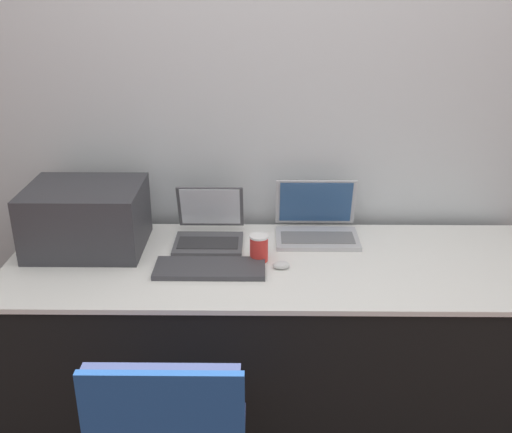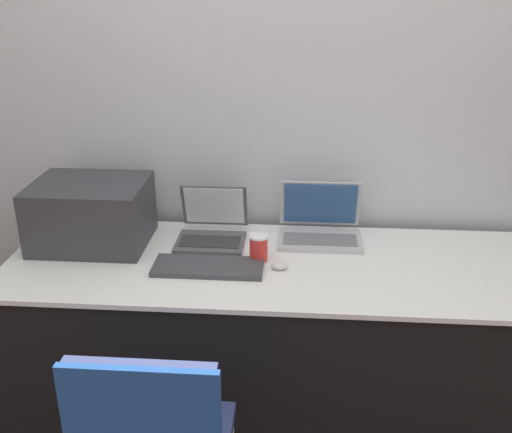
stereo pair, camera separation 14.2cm
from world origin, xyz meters
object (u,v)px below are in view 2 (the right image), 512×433
at_px(laptop_left, 212,229).
at_px(external_keyboard, 208,267).
at_px(mouse, 279,266).
at_px(printer, 91,211).
at_px(laptop_right, 320,227).
at_px(coffee_cup, 259,248).

height_order(laptop_left, external_keyboard, laptop_left).
distance_m(laptop_left, mouse, 0.40).
bearing_deg(printer, laptop_left, 8.19).
relative_size(laptop_left, laptop_right, 0.84).
xyz_separation_m(coffee_cup, mouse, (0.09, -0.07, -0.04)).
xyz_separation_m(laptop_left, laptop_right, (0.46, 0.05, 0.00)).
relative_size(printer, laptop_left, 1.57).
xyz_separation_m(laptop_right, mouse, (-0.16, -0.31, -0.04)).
bearing_deg(printer, coffee_cup, -8.96).
bearing_deg(laptop_right, external_keyboard, -143.12).
bearing_deg(external_keyboard, printer, 158.63).
xyz_separation_m(laptop_right, external_keyboard, (-0.44, -0.33, -0.04)).
height_order(laptop_right, mouse, laptop_right).
height_order(laptop_left, mouse, laptop_left).
relative_size(laptop_left, external_keyboard, 0.69).
xyz_separation_m(external_keyboard, mouse, (0.28, 0.02, 0.00)).
distance_m(printer, coffee_cup, 0.73).
relative_size(external_keyboard, coffee_cup, 3.93).
xyz_separation_m(laptop_left, coffee_cup, (0.21, -0.18, 0.00)).
bearing_deg(external_keyboard, laptop_right, 36.88).
bearing_deg(laptop_right, mouse, -117.92).
relative_size(laptop_left, coffee_cup, 2.72).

